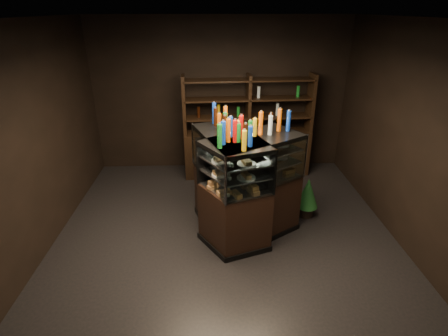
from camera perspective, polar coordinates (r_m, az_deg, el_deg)
The scene contains 7 objects.
ground at distance 5.39m, azimuth 0.19°, elevation -10.42°, with size 5.00×5.00×0.00m, color black.
room_shell at distance 4.56m, azimuth 0.23°, elevation 9.94°, with size 5.02×5.02×3.01m.
display_case at distance 5.14m, azimuth 2.66°, elevation -5.59°, with size 1.64×1.57×1.54m.
food_display at distance 4.84m, azimuth 2.80°, elevation 1.08°, with size 1.19×1.29×0.47m.
bottles_top at distance 4.67m, azimuth 2.94°, elevation 6.81°, with size 1.03×1.15×0.30m.
potted_conifer at distance 5.73m, azimuth 13.53°, elevation -3.86°, with size 0.35×0.35×0.75m.
back_shelving at distance 6.96m, azimuth 3.79°, elevation 3.63°, with size 2.49×0.55×2.00m.
Camera 1 is at (-0.18, -4.40, 3.11)m, focal length 28.00 mm.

